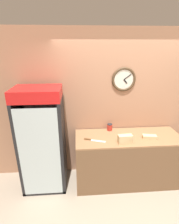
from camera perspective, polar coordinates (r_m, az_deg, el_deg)
The scene contains 9 objects.
ground_plane at distance 3.10m, azimuth 16.37°, elevation -31.41°, with size 14.00×14.00×0.00m, color gray.
wall_back at distance 3.30m, azimuth 11.33°, elevation 1.85°, with size 5.20×0.10×2.70m.
prep_counter at distance 3.38m, azimuth 11.98°, elevation -14.77°, with size 1.84×0.67×0.93m.
beverage_cooler at distance 3.10m, azimuth -15.09°, elevation -7.17°, with size 0.73×0.62×1.82m.
sandwich_stack_bottom at distance 2.91m, azimuth 11.50°, elevation -9.29°, with size 0.24×0.12×0.07m.
sandwich_stack_middle at distance 2.87m, azimuth 11.60°, elevation -8.06°, with size 0.23×0.11×0.07m.
sandwich_flat_left at distance 3.14m, azimuth 19.00°, elevation -7.71°, with size 0.24×0.13×0.06m.
chefs_knife at distance 2.94m, azimuth 0.72°, elevation -9.09°, with size 0.36×0.15×0.02m.
condiment_jar at distance 3.26m, azimuth 6.61°, elevation -4.93°, with size 0.10×0.10×0.13m.
Camera 1 is at (-0.88, -1.72, 2.42)m, focal length 28.00 mm.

